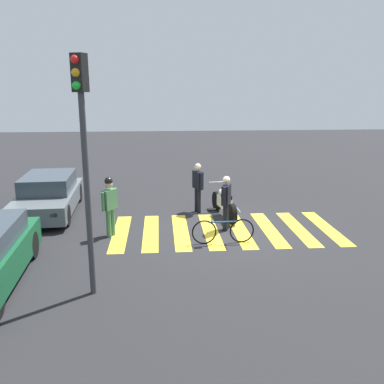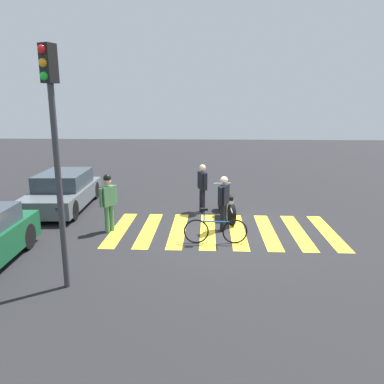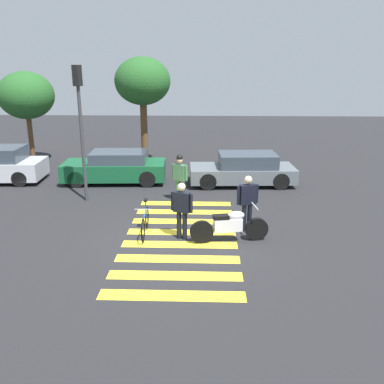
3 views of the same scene
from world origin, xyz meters
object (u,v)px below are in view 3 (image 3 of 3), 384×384
object	(u,v)px
police_motorcycle	(229,226)
pedestrian_bystander	(180,175)
officer_by_motorcycle	(247,200)
traffic_light_pole	(80,113)
car_grey_coupe	(244,170)
leaning_bicycle	(145,223)
car_green_compact	(116,167)
officer_on_foot	(182,208)

from	to	relation	value
police_motorcycle	pedestrian_bystander	world-z (taller)	pedestrian_bystander
officer_by_motorcycle	traffic_light_pole	xyz separation A→B (m)	(-5.67, 2.74, 2.21)
police_motorcycle	pedestrian_bystander	xyz separation A→B (m)	(-1.62, 3.57, 0.55)
police_motorcycle	officer_by_motorcycle	world-z (taller)	officer_by_motorcycle
police_motorcycle	car_grey_coupe	distance (m)	6.01
leaning_bicycle	pedestrian_bystander	distance (m)	3.33
car_green_compact	pedestrian_bystander	bearing A→B (deg)	-41.14
police_motorcycle	officer_on_foot	size ratio (longest dim) A/B	1.34
pedestrian_bystander	car_grey_coupe	distance (m)	3.48
leaning_bicycle	pedestrian_bystander	xyz separation A→B (m)	(0.83, 3.16, 0.63)
leaning_bicycle	officer_on_foot	bearing A→B (deg)	-13.15
officer_on_foot	car_green_compact	world-z (taller)	officer_on_foot
police_motorcycle	traffic_light_pole	size ratio (longest dim) A/B	0.47
officer_on_foot	leaning_bicycle	bearing A→B (deg)	166.85
leaning_bicycle	officer_on_foot	world-z (taller)	officer_on_foot
leaning_bicycle	car_green_compact	xyz separation A→B (m)	(-2.06, 5.69, 0.27)
pedestrian_bystander	car_green_compact	distance (m)	3.86
officer_on_foot	pedestrian_bystander	distance (m)	3.43
officer_by_motorcycle	car_green_compact	bearing A→B (deg)	133.98
officer_on_foot	officer_by_motorcycle	distance (m)	2.04
police_motorcycle	traffic_light_pole	bearing A→B (deg)	145.04
officer_by_motorcycle	car_grey_coupe	world-z (taller)	officer_by_motorcycle
car_green_compact	car_grey_coupe	xyz separation A→B (m)	(5.41, -0.16, -0.02)
officer_by_motorcycle	traffic_light_pole	bearing A→B (deg)	154.23
leaning_bicycle	traffic_light_pole	bearing A→B (deg)	129.98
car_grey_coupe	officer_on_foot	bearing A→B (deg)	-111.19
officer_by_motorcycle	pedestrian_bystander	world-z (taller)	pedestrian_bystander
officer_on_foot	traffic_light_pole	distance (m)	5.55
police_motorcycle	officer_by_motorcycle	xyz separation A→B (m)	(0.57, 0.83, 0.52)
traffic_light_pole	leaning_bicycle	bearing A→B (deg)	-50.02
police_motorcycle	officer_by_motorcycle	size ratio (longest dim) A/B	1.31
police_motorcycle	car_grey_coupe	world-z (taller)	car_grey_coupe
pedestrian_bystander	traffic_light_pole	size ratio (longest dim) A/B	0.37
police_motorcycle	officer_on_foot	bearing A→B (deg)	173.61
officer_on_foot	traffic_light_pole	size ratio (longest dim) A/B	0.35
leaning_bicycle	traffic_light_pole	distance (m)	4.99
police_motorcycle	pedestrian_bystander	bearing A→B (deg)	114.41
officer_on_foot	officer_by_motorcycle	world-z (taller)	officer_by_motorcycle
leaning_bicycle	car_grey_coupe	bearing A→B (deg)	58.81
officer_by_motorcycle	pedestrian_bystander	bearing A→B (deg)	128.62
leaning_bicycle	pedestrian_bystander	world-z (taller)	pedestrian_bystander
leaning_bicycle	pedestrian_bystander	bearing A→B (deg)	75.22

